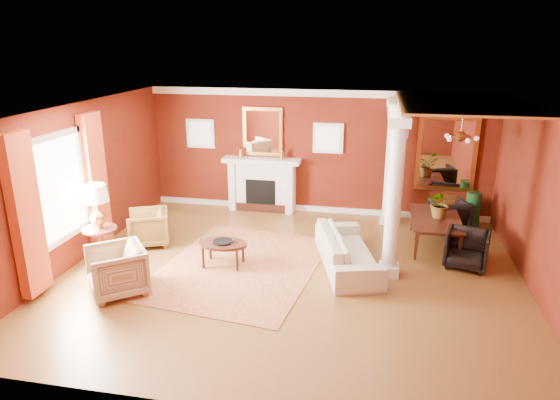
% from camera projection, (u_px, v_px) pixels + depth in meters
% --- Properties ---
extents(ground, '(8.00, 8.00, 0.00)m').
position_uv_depth(ground, '(291.00, 274.00, 8.88)').
color(ground, brown).
rests_on(ground, ground).
extents(room_shell, '(8.04, 7.04, 2.92)m').
position_uv_depth(room_shell, '(292.00, 164.00, 8.26)').
color(room_shell, '#5B1C0C').
rests_on(room_shell, ground).
extents(fireplace, '(1.85, 0.42, 1.29)m').
position_uv_depth(fireplace, '(262.00, 184.00, 12.01)').
color(fireplace, white).
rests_on(fireplace, ground).
extents(overmantel_mirror, '(0.95, 0.07, 1.15)m').
position_uv_depth(overmantel_mirror, '(263.00, 132.00, 11.75)').
color(overmantel_mirror, gold).
rests_on(overmantel_mirror, fireplace).
extents(flank_window_left, '(0.70, 0.07, 0.70)m').
position_uv_depth(flank_window_left, '(200.00, 134.00, 12.08)').
color(flank_window_left, white).
rests_on(flank_window_left, room_shell).
extents(flank_window_right, '(0.70, 0.07, 0.70)m').
position_uv_depth(flank_window_right, '(328.00, 138.00, 11.51)').
color(flank_window_right, white).
rests_on(flank_window_right, room_shell).
extents(left_window, '(0.21, 2.55, 2.60)m').
position_uv_depth(left_window, '(64.00, 195.00, 8.60)').
color(left_window, white).
rests_on(left_window, room_shell).
extents(column_front, '(0.36, 0.36, 2.80)m').
position_uv_depth(column_front, '(394.00, 198.00, 8.41)').
color(column_front, white).
rests_on(column_front, ground).
extents(column_back, '(0.36, 0.36, 2.80)m').
position_uv_depth(column_back, '(391.00, 161.00, 10.93)').
color(column_back, white).
rests_on(column_back, ground).
extents(header_beam, '(0.30, 3.20, 0.32)m').
position_uv_depth(header_beam, '(397.00, 114.00, 9.53)').
color(header_beam, white).
rests_on(header_beam, column_front).
extents(amber_ceiling, '(2.30, 3.40, 0.04)m').
position_uv_depth(amber_ceiling, '(462.00, 103.00, 9.10)').
color(amber_ceiling, '#C57F3A').
rests_on(amber_ceiling, room_shell).
extents(dining_mirror, '(1.30, 0.07, 1.70)m').
position_uv_depth(dining_mirror, '(447.00, 154.00, 11.09)').
color(dining_mirror, gold).
rests_on(dining_mirror, room_shell).
extents(chandelier, '(0.60, 0.62, 0.75)m').
position_uv_depth(chandelier, '(461.00, 136.00, 9.33)').
color(chandelier, '#B17737').
rests_on(chandelier, room_shell).
extents(crown_trim, '(8.00, 0.08, 0.16)m').
position_uv_depth(crown_trim, '(318.00, 93.00, 11.24)').
color(crown_trim, white).
rests_on(crown_trim, room_shell).
extents(base_trim, '(8.00, 0.08, 0.12)m').
position_uv_depth(base_trim, '(316.00, 209.00, 12.09)').
color(base_trim, white).
rests_on(base_trim, ground).
extents(rug, '(3.11, 3.88, 0.01)m').
position_uv_depth(rug, '(240.00, 267.00, 9.15)').
color(rug, maroon).
rests_on(rug, ground).
extents(sofa, '(1.23, 2.33, 0.87)m').
position_uv_depth(sofa, '(348.00, 244.00, 9.04)').
color(sofa, beige).
rests_on(sofa, ground).
extents(armchair_leopard, '(0.96, 0.99, 0.79)m').
position_uv_depth(armchair_leopard, '(148.00, 226.00, 10.06)').
color(armchair_leopard, black).
rests_on(armchair_leopard, ground).
extents(armchair_stripe, '(1.17, 1.18, 0.89)m').
position_uv_depth(armchair_stripe, '(116.00, 268.00, 8.09)').
color(armchair_stripe, tan).
rests_on(armchair_stripe, ground).
extents(coffee_table, '(0.91, 0.91, 0.46)m').
position_uv_depth(coffee_table, '(223.00, 245.00, 9.08)').
color(coffee_table, black).
rests_on(coffee_table, ground).
extents(coffee_book, '(0.15, 0.04, 0.21)m').
position_uv_depth(coffee_book, '(224.00, 237.00, 9.06)').
color(coffee_book, black).
rests_on(coffee_book, coffee_table).
extents(side_table, '(0.61, 0.61, 1.53)m').
position_uv_depth(side_table, '(97.00, 211.00, 8.96)').
color(side_table, black).
rests_on(side_table, ground).
extents(dining_table, '(0.62, 1.71, 0.95)m').
position_uv_depth(dining_table, '(437.00, 224.00, 9.95)').
color(dining_table, black).
rests_on(dining_table, ground).
extents(dining_chair_near, '(0.88, 0.84, 0.75)m').
position_uv_depth(dining_chair_near, '(467.00, 247.00, 9.07)').
color(dining_chair_near, black).
rests_on(dining_chair_near, ground).
extents(dining_chair_far, '(0.89, 0.86, 0.73)m').
position_uv_depth(dining_chair_far, '(449.00, 214.00, 10.83)').
color(dining_chair_far, black).
rests_on(dining_chair_far, ground).
extents(green_urn, '(0.35, 0.35, 0.85)m').
position_uv_depth(green_urn, '(472.00, 214.00, 10.89)').
color(green_urn, '#123A19').
rests_on(green_urn, ground).
extents(potted_plant, '(0.54, 0.60, 0.46)m').
position_uv_depth(potted_plant, '(443.00, 190.00, 9.75)').
color(potted_plant, '#26591E').
rests_on(potted_plant, dining_table).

